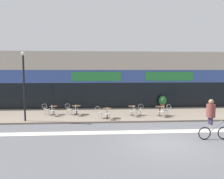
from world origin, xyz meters
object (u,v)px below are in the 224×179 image
object	(u,v)px
bistro_table_2	(107,111)
bistro_table_4	(160,109)
cafe_chair_1_near	(76,110)
lamp_post	(24,81)
bistro_table_3	(132,109)
bistro_table_0	(54,109)
cafe_chair_0_near	(52,110)
bistro_table_1	(77,108)
cafe_chair_0_side	(46,108)
cyclist_0	(212,116)
cafe_chair_1_side	(69,108)
cafe_chair_3_side	(140,109)
cafe_chair_2_side	(99,111)
cafe_chair_4_side	(168,109)
planter_pot	(163,101)
cafe_chair_4_near	(162,111)
cafe_chair_2_near	(108,113)
cafe_chair_3_near	(133,110)

from	to	relation	value
bistro_table_2	bistro_table_4	xyz separation A→B (m)	(4.15, 0.58, -0.00)
cafe_chair_1_near	lamp_post	size ratio (longest dim) A/B	0.19
bistro_table_3	bistro_table_0	bearing A→B (deg)	174.19
bistro_table_2	cafe_chair_0_near	distance (m)	4.34
bistro_table_2	bistro_table_4	bearing A→B (deg)	7.99
bistro_table_1	bistro_table_3	distance (m)	4.45
cafe_chair_0_side	cyclist_0	bearing A→B (deg)	-31.85
cafe_chair_0_side	cafe_chair_1_side	bearing A→B (deg)	-0.23
cafe_chair_3_side	cafe_chair_0_near	bearing A→B (deg)	6.67
cafe_chair_2_side	cafe_chair_3_side	world-z (taller)	same
cafe_chair_2_side	cafe_chair_1_near	bearing A→B (deg)	151.56
bistro_table_3	cafe_chair_0_near	bearing A→B (deg)	179.92
cafe_chair_2_side	bistro_table_2	bearing A→B (deg)	-1.63
cafe_chair_1_near	lamp_post	bearing A→B (deg)	113.02
bistro_table_4	cafe_chair_4_side	world-z (taller)	cafe_chair_4_side
bistro_table_1	planter_pot	world-z (taller)	planter_pot
cafe_chair_4_near	bistro_table_0	bearing A→B (deg)	71.21
bistro_table_0	cafe_chair_2_near	bearing A→B (deg)	-27.31
cafe_chair_2_near	cafe_chair_3_near	bearing A→B (deg)	-66.82
bistro_table_3	cafe_chair_3_side	bearing A→B (deg)	-0.82
cafe_chair_4_near	lamp_post	world-z (taller)	lamp_post
cafe_chair_0_side	cafe_chair_3_side	distance (m)	7.51
cafe_chair_4_side	cafe_chair_0_near	bearing A→B (deg)	-10.12
cafe_chair_0_near	lamp_post	xyz separation A→B (m)	(-1.58, -1.44, 2.30)
cafe_chair_4_side	cafe_chair_3_side	bearing A→B (deg)	-16.61
cafe_chair_3_side	cafe_chair_4_near	world-z (taller)	same
lamp_post	cyclist_0	bearing A→B (deg)	-22.15
bistro_table_0	cafe_chair_2_side	distance (m)	3.94
cafe_chair_1_side	planter_pot	world-z (taller)	planter_pot
bistro_table_2	cafe_chair_4_side	world-z (taller)	cafe_chair_4_side
cafe_chair_0_near	cafe_chair_4_side	world-z (taller)	same
bistro_table_2	bistro_table_3	xyz separation A→B (m)	(1.99, 0.93, -0.01)
bistro_table_2	lamp_post	distance (m)	6.27
cafe_chair_2_near	planter_pot	bearing A→B (deg)	-50.90
bistro_table_3	bistro_table_4	bearing A→B (deg)	-9.20
bistro_table_2	cafe_chair_3_side	bearing A→B (deg)	19.39
cafe_chair_1_side	cafe_chair_2_side	world-z (taller)	same
bistro_table_0	lamp_post	world-z (taller)	lamp_post
cafe_chair_4_near	cyclist_0	xyz separation A→B (m)	(1.14, -4.98, 0.63)
bistro_table_4	lamp_post	bearing A→B (deg)	-173.81
bistro_table_1	cafe_chair_1_near	distance (m)	0.63
cafe_chair_0_near	cafe_chair_4_near	xyz separation A→B (m)	(8.39, -0.98, 0.00)
bistro_table_0	cafe_chair_2_near	world-z (taller)	cafe_chair_2_near
cafe_chair_1_side	planter_pot	xyz separation A→B (m)	(8.46, 2.54, 0.14)
bistro_table_1	cafe_chair_2_side	xyz separation A→B (m)	(1.79, -1.52, -0.01)
bistro_table_4	lamp_post	distance (m)	10.28
bistro_table_4	cafe_chair_4_side	bearing A→B (deg)	0.95
bistro_table_0	cafe_chair_1_near	xyz separation A→B (m)	(1.83, -0.67, 0.02)
bistro_table_4	cyclist_0	distance (m)	5.76
cafe_chair_1_side	cafe_chair_4_near	world-z (taller)	same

